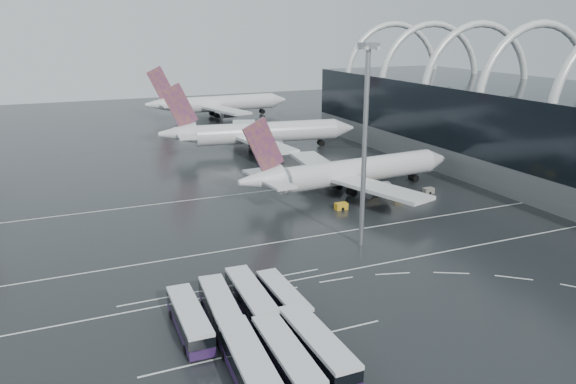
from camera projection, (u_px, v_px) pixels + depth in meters
name	position (u px, v px, depth m)	size (l,w,h in m)	color
ground	(377.00, 258.00, 84.35)	(420.00, 420.00, 0.00)	black
terminal	(572.00, 134.00, 122.20)	(42.00, 160.00, 34.90)	#5A5D5F
lane_marking_near	(385.00, 263.00, 82.59)	(120.00, 0.25, 0.01)	white
lane_marking_mid	(339.00, 232.00, 94.89)	(120.00, 0.25, 0.01)	white
lane_marking_far	(276.00, 190.00, 119.49)	(120.00, 0.25, 0.01)	white
bus_bay_line_south	(268.00, 347.00, 61.11)	(28.00, 0.25, 0.01)	white
bus_bay_line_north	(224.00, 287.00, 75.17)	(28.00, 0.25, 0.01)	white
airliner_main	(348.00, 173.00, 116.05)	(51.40, 44.93, 17.40)	silver
airliner_gate_b	(257.00, 133.00, 155.32)	(55.72, 49.75, 19.34)	silver
airliner_gate_c	(217.00, 104.00, 211.81)	(55.43, 51.28, 19.80)	silver
bus_row_near_a	(189.00, 319.00, 63.45)	(3.32, 12.78, 3.13)	#2A133B
bus_row_near_b	(221.00, 309.00, 65.49)	(4.13, 13.43, 3.26)	#2A133B
bus_row_near_c	(251.00, 298.00, 68.12)	(3.65, 13.38, 3.26)	#2A133B
bus_row_near_d	(283.00, 298.00, 68.47)	(2.97, 12.01, 2.95)	#2A133B
bus_row_far_a	(249.00, 365.00, 54.69)	(4.08, 14.06, 3.42)	#2A133B
bus_row_far_b	(287.00, 359.00, 55.72)	(3.61, 13.53, 3.30)	#2A133B
bus_row_far_c	(317.00, 347.00, 57.78)	(3.30, 13.66, 3.36)	#2A133B
floodlight_mast	(366.00, 122.00, 83.87)	(2.40, 2.40, 31.26)	gray
gse_cart_belly_a	(399.00, 195.00, 113.49)	(2.39, 1.41, 1.30)	gold
gse_cart_belly_c	(341.00, 206.00, 106.50)	(2.35, 1.39, 1.28)	gold
gse_cart_belly_d	(428.00, 191.00, 116.52)	(2.24, 1.32, 1.22)	slate
gse_cart_belly_e	(375.00, 189.00, 117.81)	(1.92, 1.13, 1.05)	gold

